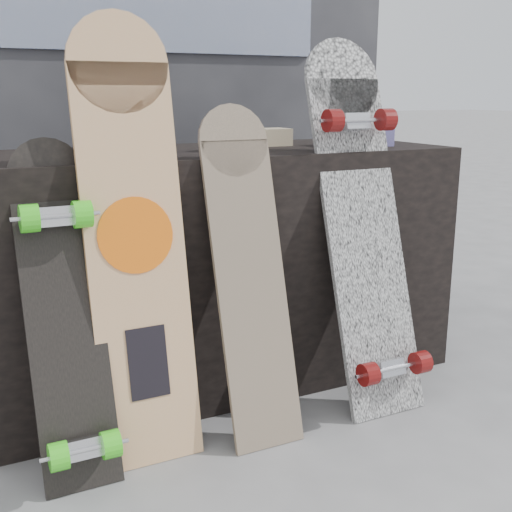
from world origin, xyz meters
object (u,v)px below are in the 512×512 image
vendor_table (216,266)px  longboard_cascadia (363,217)px  skateboard_dark (65,310)px  longboard_celtic (248,264)px  longboard_geisha (134,229)px

vendor_table → longboard_cascadia: 0.54m
vendor_table → longboard_cascadia: bearing=-43.6°
vendor_table → skateboard_dark: 0.70m
longboard_celtic → longboard_geisha: bearing=172.5°
longboard_geisha → longboard_celtic: bearing=-7.5°
longboard_celtic → longboard_cascadia: bearing=5.8°
longboard_geisha → skateboard_dark: size_ratio=1.37×
vendor_table → longboard_cascadia: size_ratio=1.38×
vendor_table → longboard_geisha: (-0.38, -0.35, 0.23)m
skateboard_dark → longboard_celtic: bearing=-0.1°
longboard_geisha → longboard_cascadia: bearing=0.1°
longboard_cascadia → skateboard_dark: longboard_cascadia is taller
vendor_table → longboard_celtic: longboard_celtic is taller
longboard_geisha → longboard_celtic: (0.32, -0.04, -0.12)m
vendor_table → skateboard_dark: bearing=-146.1°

